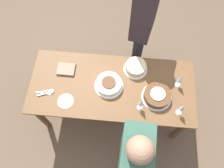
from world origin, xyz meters
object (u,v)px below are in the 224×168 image
object	(u,v)px
cake_front_chocolate	(157,95)
person_watching	(144,17)
wine_glass_far	(141,102)
cake_center_white	(109,84)
cake_back_decorated	(136,67)
person_cutting	(132,160)
wine_glass_extra	(182,108)
wine_glass_near	(181,79)

from	to	relation	value
cake_front_chocolate	person_watching	size ratio (longest dim) A/B	0.18
wine_glass_far	person_watching	bearing A→B (deg)	91.26
cake_center_white	cake_back_decorated	world-z (taller)	cake_center_white
cake_front_chocolate	person_cutting	xyz separation A→B (m)	(-0.24, -0.68, 0.19)
cake_back_decorated	wine_glass_extra	size ratio (longest dim) A/B	1.29
cake_front_chocolate	person_watching	world-z (taller)	person_watching
cake_front_chocolate	cake_back_decorated	world-z (taller)	cake_front_chocolate
wine_glass_near	wine_glass_extra	xyz separation A→B (m)	(0.00, -0.31, 0.01)
cake_center_white	wine_glass_near	bearing A→B (deg)	5.64
wine_glass_extra	person_cutting	world-z (taller)	person_cutting
cake_center_white	cake_front_chocolate	world-z (taller)	cake_front_chocolate
cake_back_decorated	person_cutting	bearing A→B (deg)	-90.19
cake_back_decorated	wine_glass_extra	distance (m)	0.66
wine_glass_near	wine_glass_extra	size ratio (longest dim) A/B	1.01
wine_glass_far	wine_glass_near	bearing A→B (deg)	36.50
person_cutting	person_watching	distance (m)	1.47
cake_back_decorated	cake_center_white	bearing A→B (deg)	-140.88
person_watching	wine_glass_near	bearing A→B (deg)	47.21
cake_center_white	wine_glass_near	size ratio (longest dim) A/B	1.49
cake_center_white	person_cutting	world-z (taller)	person_cutting
cake_center_white	cake_front_chocolate	xyz separation A→B (m)	(0.51, -0.09, 0.00)
cake_center_white	person_watching	size ratio (longest dim) A/B	0.18
cake_back_decorated	wine_glass_extra	bearing A→B (deg)	-45.37
cake_front_chocolate	wine_glass_far	world-z (taller)	wine_glass_far
wine_glass_extra	person_watching	size ratio (longest dim) A/B	0.12
wine_glass_near	wine_glass_extra	bearing A→B (deg)	-89.93
cake_front_chocolate	wine_glass_extra	world-z (taller)	wine_glass_extra
cake_back_decorated	person_watching	xyz separation A→B (m)	(0.04, 0.47, 0.28)
cake_center_white	person_watching	xyz separation A→B (m)	(0.32, 0.70, 0.29)
wine_glass_extra	person_cutting	distance (m)	0.71
cake_front_chocolate	wine_glass_near	world-z (taller)	wine_glass_near
wine_glass_far	cake_front_chocolate	bearing A→B (deg)	37.17
wine_glass_extra	person_watching	world-z (taller)	person_watching
cake_back_decorated	person_watching	distance (m)	0.55
wine_glass_extra	cake_front_chocolate	bearing A→B (deg)	146.06
cake_back_decorated	person_cutting	size ratio (longest dim) A/B	0.16
person_cutting	person_watching	size ratio (longest dim) A/B	0.92
wine_glass_far	person_watching	xyz separation A→B (m)	(-0.02, 0.92, 0.18)
wine_glass_far	wine_glass_extra	xyz separation A→B (m)	(0.40, -0.02, 0.00)
cake_center_white	cake_front_chocolate	size ratio (longest dim) A/B	0.98
cake_center_white	person_watching	world-z (taller)	person_watching
wine_glass_near	wine_glass_far	distance (m)	0.49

